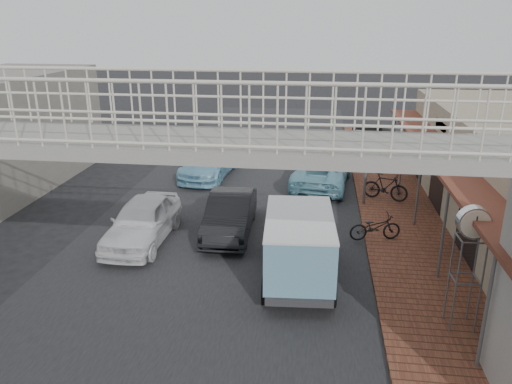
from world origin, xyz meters
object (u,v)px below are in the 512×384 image
(white_hatchback, at_px, (142,221))
(street_clock, at_px, (473,228))
(motorcycle_near, at_px, (375,227))
(motorcycle_far, at_px, (386,187))
(angkot_far, at_px, (210,161))
(angkot_van, at_px, (299,238))
(angkot_curb, at_px, (322,171))
(arrow_sign, at_px, (389,142))
(dark_sedan, at_px, (230,214))

(white_hatchback, distance_m, street_clock, 10.44)
(motorcycle_near, distance_m, motorcycle_far, 4.22)
(white_hatchback, relative_size, angkot_far, 0.90)
(angkot_van, xyz_separation_m, motorcycle_far, (3.28, 7.07, -0.66))
(angkot_far, relative_size, angkot_van, 1.13)
(angkot_far, distance_m, motorcycle_far, 8.49)
(white_hatchback, xyz_separation_m, angkot_curb, (6.05, 6.91, -0.05))
(arrow_sign, bearing_deg, white_hatchback, -133.53)
(angkot_curb, xyz_separation_m, street_clock, (3.40, -10.89, 2.01))
(street_clock, bearing_deg, arrow_sign, 93.77)
(arrow_sign, bearing_deg, angkot_van, -96.45)
(dark_sedan, relative_size, angkot_van, 0.99)
(angkot_van, distance_m, motorcycle_near, 3.91)
(angkot_curb, bearing_deg, dark_sedan, 68.36)
(white_hatchback, xyz_separation_m, motorcycle_far, (8.68, 5.08, -0.09))
(street_clock, xyz_separation_m, arrow_sign, (-0.92, 8.15, 0.07))
(street_clock, bearing_deg, dark_sedan, 139.71)
(motorcycle_near, relative_size, arrow_sign, 0.53)
(angkot_far, distance_m, angkot_van, 10.93)
(white_hatchback, xyz_separation_m, street_clock, (9.45, -3.98, 1.96))
(angkot_far, bearing_deg, street_clock, -47.45)
(angkot_curb, bearing_deg, angkot_far, -2.18)
(white_hatchback, distance_m, motorcycle_far, 10.06)
(angkot_curb, bearing_deg, motorcycle_far, 152.53)
(angkot_curb, relative_size, angkot_far, 1.03)
(street_clock, bearing_deg, motorcycle_near, 105.10)
(angkot_far, relative_size, motorcycle_near, 2.78)
(angkot_van, bearing_deg, white_hatchback, 156.19)
(angkot_curb, distance_m, motorcycle_far, 3.20)
(white_hatchback, xyz_separation_m, angkot_far, (0.64, 7.82, -0.04))
(dark_sedan, distance_m, street_clock, 8.58)
(angkot_far, height_order, angkot_van, angkot_van)
(angkot_van, distance_m, motorcycle_far, 7.82)
(street_clock, relative_size, arrow_sign, 0.95)
(motorcycle_near, height_order, street_clock, street_clock)
(angkot_curb, xyz_separation_m, motorcycle_far, (2.63, -1.83, -0.04))
(angkot_van, distance_m, arrow_sign, 7.06)
(motorcycle_far, height_order, street_clock, street_clock)
(angkot_curb, height_order, street_clock, street_clock)
(angkot_curb, distance_m, motorcycle_near, 6.25)
(dark_sedan, relative_size, arrow_sign, 1.30)
(street_clock, distance_m, arrow_sign, 8.20)
(angkot_curb, xyz_separation_m, angkot_van, (-0.65, -8.90, 0.62))
(dark_sedan, bearing_deg, white_hatchback, -160.56)
(angkot_van, height_order, street_clock, street_clock)
(white_hatchback, xyz_separation_m, angkot_van, (5.40, -2.00, 0.57))
(white_hatchback, distance_m, arrow_sign, 9.71)
(angkot_far, bearing_deg, white_hatchback, -88.90)
(dark_sedan, bearing_deg, street_clock, -39.55)
(white_hatchback, height_order, dark_sedan, white_hatchback)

